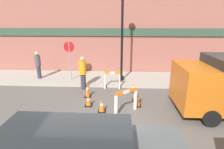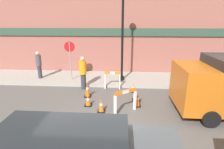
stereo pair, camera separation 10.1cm
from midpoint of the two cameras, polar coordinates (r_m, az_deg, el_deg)
name	(u,v)px [view 2 (the right image)]	position (r m, az deg, el deg)	size (l,w,h in m)	color
ground_plane	(96,142)	(5.66, -4.56, -21.02)	(60.00, 60.00, 0.00)	#565451
sidewalk_slab	(111,78)	(10.88, -0.14, -1.29)	(18.00, 2.80, 0.13)	#9E9B93
storefront_facade	(112,33)	(11.83, 0.36, 13.47)	(18.00, 0.22, 5.50)	#93564C
streetlamp_post	(123,25)	(9.86, 3.78, 15.73)	(0.44, 0.44, 4.86)	black
stop_sign	(70,54)	(10.42, -13.27, 6.39)	(0.60, 0.10, 2.26)	gray
barricade_0	(125,100)	(6.92, 4.82, -8.29)	(0.90, 0.66, 0.96)	white
barricade_1	(112,79)	(9.26, 0.46, -1.64)	(0.84, 0.16, 0.97)	white
traffic_cone_0	(137,100)	(7.55, 8.64, -8.17)	(0.30, 0.30, 0.61)	black
traffic_cone_1	(88,100)	(7.60, -7.44, -8.41)	(0.30, 0.30, 0.50)	black
traffic_cone_2	(136,96)	(8.11, 8.08, -6.83)	(0.30, 0.30, 0.48)	black
traffic_cone_3	(101,106)	(7.07, -3.13, -10.15)	(0.30, 0.30, 0.54)	black
traffic_cone_4	(87,90)	(8.42, -7.69, -4.95)	(0.30, 0.30, 0.74)	black
traffic_cone_5	(133,88)	(9.02, 7.26, -4.35)	(0.30, 0.30, 0.46)	black
person_worker	(83,72)	(9.25, -9.12, 0.82)	(0.52, 0.52, 1.75)	#33333D
person_pedestrian	(39,64)	(11.40, -22.55, 3.23)	(0.39, 0.39, 1.65)	#33333D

